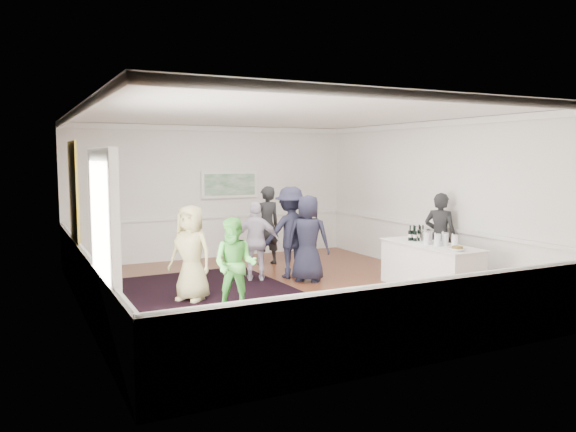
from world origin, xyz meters
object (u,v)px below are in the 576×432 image
bartender (440,236)px  guest_dark_a (291,232)px  guest_green (235,265)px  guest_dark_b (267,226)px  guest_lilac (256,242)px  guest_tan (191,253)px  nut_bowl (457,249)px  ice_bucket (426,237)px  guest_navy (308,238)px  serving_table (431,267)px

bartender → guest_dark_a: 2.98m
guest_green → guest_dark_b: (2.06, 3.36, 0.14)m
guest_lilac → guest_dark_b: size_ratio=0.87×
guest_dark_a → guest_green: bearing=47.1°
guest_tan → nut_bowl: 4.55m
bartender → guest_green: 4.52m
guest_green → guest_dark_a: size_ratio=0.81×
guest_lilac → ice_bucket: size_ratio=6.04×
guest_lilac → guest_dark_b: guest_dark_b is taller
guest_lilac → guest_navy: size_ratio=0.92×
bartender → ice_bucket: (-0.73, -0.44, 0.09)m
guest_green → serving_table: bearing=34.8°
guest_lilac → bartender: bearing=179.4°
serving_table → ice_bucket: ice_bucket is taller
bartender → ice_bucket: 0.86m
guest_navy → nut_bowl: (1.59, -2.41, 0.04)m
serving_table → guest_dark_a: (-1.84, 2.11, 0.50)m
guest_dark_b → guest_navy: guest_dark_b is taller
serving_table → bartender: bartender is taller
serving_table → guest_green: size_ratio=1.40×
guest_green → bartender: bearing=42.7°
guest_green → nut_bowl: bearing=22.7°
serving_table → guest_dark_b: size_ratio=1.18×
guest_dark_a → guest_navy: bearing=108.3°
guest_dark_a → guest_navy: guest_dark_a is taller
nut_bowl → guest_tan: bearing=154.2°
ice_bucket → guest_lilac: bearing=142.7°
guest_green → guest_dark_a: 2.71m
serving_table → guest_lilac: 3.37m
guest_lilac → nut_bowl: guest_lilac is taller
bartender → guest_navy: bartender is taller
guest_tan → guest_dark_a: 2.54m
guest_navy → nut_bowl: 2.89m
guest_navy → ice_bucket: size_ratio=6.58×
guest_green → guest_lilac: guest_lilac is taller
serving_table → guest_green: guest_green is taller
serving_table → nut_bowl: bearing=-98.2°
guest_green → guest_navy: (2.07, 1.40, 0.10)m
serving_table → guest_green: bearing=176.7°
bartender → guest_lilac: bartender is taller
ice_bucket → serving_table: bearing=-86.6°
guest_dark_b → nut_bowl: 4.65m
guest_dark_a → nut_bowl: size_ratio=6.55×
guest_green → guest_dark_b: 3.94m
guest_green → nut_bowl: size_ratio=5.32×
guest_green → guest_navy: bearing=72.2°
guest_lilac → ice_bucket: bearing=166.9°
guest_green → ice_bucket: guest_green is taller
guest_lilac → ice_bucket: guest_lilac is taller
bartender → guest_green: size_ratio=1.16×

